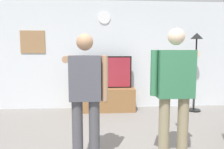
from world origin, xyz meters
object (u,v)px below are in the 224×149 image
at_px(wall_clock, 104,18).
at_px(person_standing_nearer_lamp, 85,92).
at_px(floor_lamp, 196,56).
at_px(tv_stand, 105,99).
at_px(television, 105,72).
at_px(framed_picture, 33,42).
at_px(person_standing_nearer_couch, 174,87).

relative_size(wall_clock, person_standing_nearer_lamp, 0.18).
bearing_deg(person_standing_nearer_lamp, floor_lamp, 42.11).
xyz_separation_m(wall_clock, floor_lamp, (2.17, -0.45, -0.93)).
distance_m(tv_stand, wall_clock, 2.02).
xyz_separation_m(television, framed_picture, (-1.76, 0.25, 0.74)).
distance_m(framed_picture, person_standing_nearer_couch, 3.83).
distance_m(wall_clock, person_standing_nearer_couch, 3.14).
bearing_deg(television, person_standing_nearer_couch, -72.21).
xyz_separation_m(tv_stand, floor_lamp, (2.17, -0.16, 1.07)).
bearing_deg(television, wall_clock, 90.00).
distance_m(wall_clock, framed_picture, 1.86).
relative_size(person_standing_nearer_lamp, person_standing_nearer_couch, 0.96).
height_order(floor_lamp, person_standing_nearer_couch, floor_lamp).
distance_m(wall_clock, person_standing_nearer_lamp, 3.04).
relative_size(wall_clock, person_standing_nearer_couch, 0.17).
height_order(television, floor_lamp, floor_lamp).
xyz_separation_m(framed_picture, person_standing_nearer_lamp, (1.42, -2.72, -0.73)).
xyz_separation_m(framed_picture, person_standing_nearer_couch, (2.57, -2.76, -0.68)).
relative_size(framed_picture, person_standing_nearer_lamp, 0.35).
xyz_separation_m(television, wall_clock, (-0.00, 0.24, 1.33)).
relative_size(television, framed_picture, 2.19).
bearing_deg(television, tv_stand, -90.00).
bearing_deg(framed_picture, wall_clock, -0.16).
bearing_deg(framed_picture, floor_lamp, -6.62).
relative_size(floor_lamp, person_standing_nearer_couch, 1.08).
distance_m(tv_stand, person_standing_nearer_couch, 2.70).
xyz_separation_m(person_standing_nearer_lamp, person_standing_nearer_couch, (1.14, -0.04, 0.06)).
height_order(person_standing_nearer_lamp, person_standing_nearer_couch, person_standing_nearer_couch).
bearing_deg(television, floor_lamp, -5.45).
xyz_separation_m(floor_lamp, person_standing_nearer_lamp, (-2.51, -2.27, -0.40)).
distance_m(television, floor_lamp, 2.22).
distance_m(television, person_standing_nearer_lamp, 2.50).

